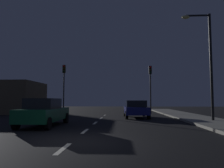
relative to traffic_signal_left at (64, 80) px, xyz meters
name	(u,v)px	position (x,y,z in m)	size (l,w,h in m)	color
ground_plane	(96,122)	(4.84, -9.31, -3.81)	(80.00, 80.00, 0.00)	black
sidewalk_curb_right	(209,121)	(12.34, -9.31, -3.73)	(3.00, 40.00, 0.15)	gray
lane_stripe_nearest	(63,149)	(4.84, -17.51, -3.80)	(0.16, 1.60, 0.01)	silver
lane_stripe_second	(85,131)	(4.84, -13.71, -3.80)	(0.16, 1.60, 0.01)	silver
lane_stripe_third	(95,123)	(4.84, -9.91, -3.80)	(0.16, 1.60, 0.01)	silver
lane_stripe_fourth	(101,118)	(4.84, -6.11, -3.80)	(0.16, 1.60, 0.01)	silver
lane_stripe_fifth	(105,115)	(4.84, -2.31, -3.80)	(0.16, 1.60, 0.01)	silver
traffic_signal_left	(64,80)	(0.00, 0.00, 0.00)	(0.32, 0.38, 5.48)	#2D2D30
traffic_signal_right	(150,80)	(9.70, 0.00, -0.11)	(0.32, 0.38, 5.30)	black
car_stopped_ahead	(136,109)	(7.74, -5.39, -3.06)	(2.09, 4.33, 1.46)	navy
car_adjacent_lane	(44,112)	(2.14, -11.78, -3.01)	(1.86, 4.59, 1.57)	#0F4C2D
street_lamp_right	(206,56)	(12.34, -9.19, 0.66)	(1.99, 0.36, 7.43)	black
storefront_left	(14,98)	(-5.89, 0.47, -2.01)	(5.46, 6.22, 3.59)	brown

